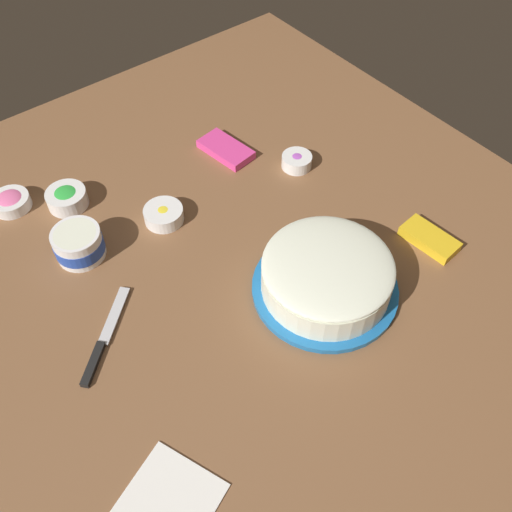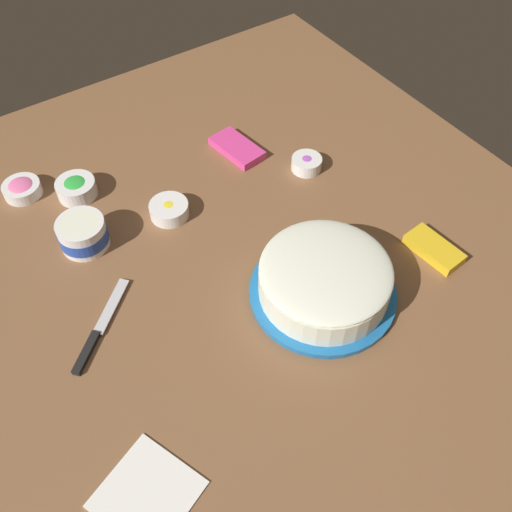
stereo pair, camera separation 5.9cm
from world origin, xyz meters
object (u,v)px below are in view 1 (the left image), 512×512
candy_box_lower (430,239)px  frosting_tub (78,244)px  candy_box_upper (226,149)px  sprinkle_bowl_rainbow (297,161)px  sprinkle_bowl_pink (11,201)px  frosted_cake (327,277)px  sprinkle_bowl_green (67,198)px  spreading_knife (102,343)px  paper_napkin (169,502)px  sprinkle_bowl_yellow (164,214)px

candy_box_lower → frosting_tub: bearing=-130.9°
frosting_tub → candy_box_upper: bearing=99.6°
sprinkle_bowl_rainbow → sprinkle_bowl_pink: bearing=-116.5°
sprinkle_bowl_pink → candy_box_upper: bearing=72.9°
frosted_cake → candy_box_lower: size_ratio=2.40×
sprinkle_bowl_green → candy_box_lower: sprinkle_bowl_green is taller
spreading_knife → paper_napkin: bearing=-10.0°
frosting_tub → spreading_knife: bearing=-18.3°
frosted_cake → sprinkle_bowl_rainbow: frosted_cake is taller
frosting_tub → sprinkle_bowl_rainbow: bearing=82.2°
frosting_tub → candy_box_lower: 0.79m
sprinkle_bowl_pink → candy_box_upper: size_ratio=0.63×
frosting_tub → candy_box_upper: (-0.08, 0.46, -0.03)m
frosted_cake → sprinkle_bowl_green: (-0.58, -0.31, -0.02)m
spreading_knife → paper_napkin: 0.34m
frosted_cake → sprinkle_bowl_yellow: 0.42m
spreading_knife → paper_napkin: (0.34, -0.06, -0.00)m
sprinkle_bowl_green → sprinkle_bowl_yellow: (0.19, 0.16, -0.00)m
sprinkle_bowl_pink → sprinkle_bowl_rainbow: bearing=63.5°
sprinkle_bowl_yellow → paper_napkin: (0.55, -0.34, -0.02)m
sprinkle_bowl_yellow → frosting_tub: bearing=-97.3°
sprinkle_bowl_rainbow → candy_box_upper: 0.19m
spreading_knife → sprinkle_bowl_pink: sprinkle_bowl_pink is taller
sprinkle_bowl_pink → candy_box_lower: size_ratio=0.71×
candy_box_upper → sprinkle_bowl_rainbow: bearing=27.3°
spreading_knife → sprinkle_bowl_green: 0.42m
sprinkle_bowl_rainbow → candy_box_lower: (0.39, 0.07, -0.01)m
frosting_tub → sprinkle_bowl_green: (-0.16, 0.05, -0.01)m
candy_box_upper → paper_napkin: size_ratio=0.98×
sprinkle_bowl_rainbow → sprinkle_bowl_yellow: sprinkle_bowl_yellow is taller
sprinkle_bowl_pink → candy_box_upper: (0.16, 0.52, -0.01)m
sprinkle_bowl_pink → frosted_cake: bearing=33.0°
frosting_tub → spreading_knife: size_ratio=0.58×
spreading_knife → candy_box_upper: candy_box_upper is taller
frosting_tub → candy_box_lower: frosting_tub is taller
candy_box_lower → candy_box_upper: candy_box_lower is taller
sprinkle_bowl_green → paper_napkin: size_ratio=0.64×
candy_box_lower → spreading_knife: bearing=-112.6°
paper_napkin → sprinkle_bowl_yellow: bearing=148.1°
sprinkle_bowl_pink → candy_box_upper: 0.55m
frosted_cake → sprinkle_bowl_rainbow: 0.40m
frosted_cake → sprinkle_bowl_green: 0.66m
sprinkle_bowl_pink → sprinkle_bowl_rainbow: sprinkle_bowl_pink is taller
sprinkle_bowl_pink → candy_box_lower: bearing=45.0°
sprinkle_bowl_yellow → sprinkle_bowl_rainbow: bearing=82.0°
frosted_cake → sprinkle_bowl_green: frosted_cake is taller
sprinkle_bowl_green → sprinkle_bowl_rainbow: size_ratio=1.24×
frosted_cake → candy_box_upper: bearing=168.5°
sprinkle_bowl_pink → candy_box_lower: sprinkle_bowl_pink is taller
frosted_cake → frosting_tub: 0.55m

